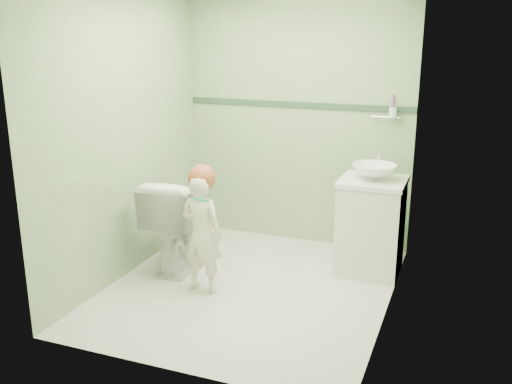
% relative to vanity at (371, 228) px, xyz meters
% --- Properties ---
extents(ground, '(2.50, 2.50, 0.00)m').
position_rel_vanity_xyz_m(ground, '(-0.84, -0.70, -0.40)').
color(ground, beige).
rests_on(ground, ground).
extents(room_shell, '(2.50, 2.54, 2.40)m').
position_rel_vanity_xyz_m(room_shell, '(-0.84, -0.70, 0.80)').
color(room_shell, '#8AA978').
rests_on(room_shell, ground).
extents(trim_stripe, '(2.20, 0.02, 0.05)m').
position_rel_vanity_xyz_m(trim_stripe, '(-0.84, 0.54, 0.95)').
color(trim_stripe, '#304C37').
rests_on(trim_stripe, room_shell).
extents(vanity, '(0.52, 0.50, 0.80)m').
position_rel_vanity_xyz_m(vanity, '(0.00, 0.00, 0.00)').
color(vanity, white).
rests_on(vanity, ground).
extents(counter, '(0.54, 0.52, 0.04)m').
position_rel_vanity_xyz_m(counter, '(0.00, 0.00, 0.41)').
color(counter, white).
rests_on(counter, vanity).
extents(basin, '(0.37, 0.37, 0.13)m').
position_rel_vanity_xyz_m(basin, '(0.00, 0.00, 0.49)').
color(basin, white).
rests_on(basin, counter).
extents(faucet, '(0.03, 0.13, 0.18)m').
position_rel_vanity_xyz_m(faucet, '(0.00, 0.19, 0.57)').
color(faucet, silver).
rests_on(faucet, counter).
extents(cup_holder, '(0.26, 0.07, 0.21)m').
position_rel_vanity_xyz_m(cup_holder, '(0.05, 0.48, 0.93)').
color(cup_holder, silver).
rests_on(cup_holder, room_shell).
extents(toilet, '(0.52, 0.84, 0.82)m').
position_rel_vanity_xyz_m(toilet, '(-1.58, -0.47, 0.01)').
color(toilet, white).
rests_on(toilet, ground).
extents(toddler, '(0.37, 0.25, 0.97)m').
position_rel_vanity_xyz_m(toddler, '(-1.18, -0.85, 0.08)').
color(toddler, white).
rests_on(toddler, ground).
extents(hair_cap, '(0.21, 0.21, 0.21)m').
position_rel_vanity_xyz_m(hair_cap, '(-1.18, -0.83, 0.53)').
color(hair_cap, '#9D4C2E').
rests_on(hair_cap, toddler).
extents(teal_toothbrush, '(0.11, 0.13, 0.08)m').
position_rel_vanity_xyz_m(teal_toothbrush, '(-1.12, -0.98, 0.41)').
color(teal_toothbrush, '#109273').
rests_on(teal_toothbrush, toddler).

